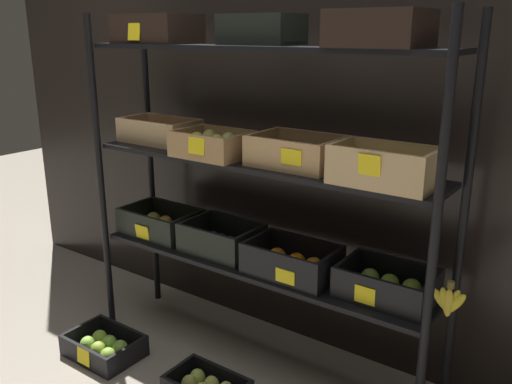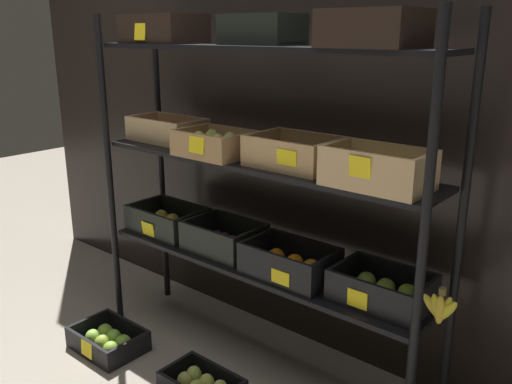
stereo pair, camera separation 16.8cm
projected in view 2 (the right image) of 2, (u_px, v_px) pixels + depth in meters
name	position (u px, v px, depth m)	size (l,w,h in m)	color
ground_plane	(256.00, 359.00, 2.51)	(10.00, 10.00, 0.00)	gray
storefront_wall	(308.00, 88.00, 2.43)	(4.01, 0.12, 2.42)	black
display_rack	(256.00, 168.00, 2.25)	(1.73, 0.36, 1.53)	black
crate_ground_apple_green	(108.00, 341.00, 2.58)	(0.34, 0.25, 0.10)	black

